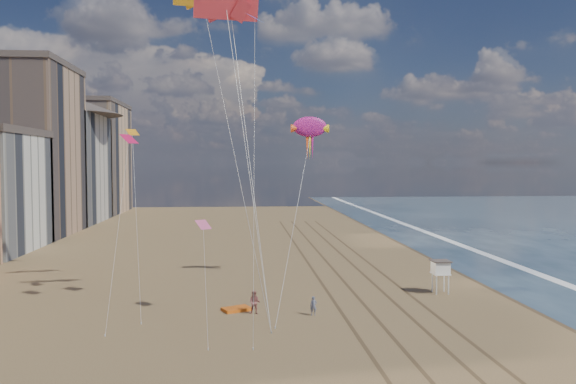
% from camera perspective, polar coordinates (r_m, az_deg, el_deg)
% --- Properties ---
extents(wet_sand, '(260.00, 260.00, 0.00)m').
position_cam_1_polar(wet_sand, '(72.67, 18.33, -6.83)').
color(wet_sand, '#42301E').
rests_on(wet_sand, ground).
extents(foam, '(260.00, 260.00, 0.00)m').
position_cam_1_polar(foam, '(74.41, 21.33, -6.66)').
color(foam, white).
rests_on(foam, ground).
extents(tracks, '(7.68, 120.00, 0.01)m').
position_cam_1_polar(tracks, '(58.33, 7.14, -9.11)').
color(tracks, brown).
rests_on(tracks, ground).
extents(buildings, '(34.72, 131.35, 29.00)m').
position_cam_1_polar(buildings, '(98.32, -26.62, 3.46)').
color(buildings, '#C6B284').
rests_on(buildings, ground).
extents(lifeguard_stand, '(1.71, 1.71, 3.09)m').
position_cam_1_polar(lifeguard_stand, '(54.76, 15.23, -7.46)').
color(lifeguard_stand, white).
rests_on(lifeguard_stand, ground).
extents(grounded_kite, '(2.62, 2.23, 0.25)m').
position_cam_1_polar(grounded_kite, '(47.53, -5.26, -11.76)').
color(grounded_kite, orange).
rests_on(grounded_kite, ground).
extents(show_kite, '(4.35, 9.02, 23.26)m').
position_cam_1_polar(show_kite, '(58.31, 2.23, 6.58)').
color(show_kite, '#AF1A7D').
rests_on(show_kite, ground).
extents(kite_flyer_a, '(0.58, 0.41, 1.52)m').
position_cam_1_polar(kite_flyer_a, '(45.83, 2.61, -11.49)').
color(kite_flyer_a, slate).
rests_on(kite_flyer_a, ground).
extents(kite_flyer_b, '(1.09, 0.95, 1.91)m').
position_cam_1_polar(kite_flyer_b, '(46.16, -3.41, -11.14)').
color(kite_flyer_b, '#9B554F').
rests_on(kite_flyer_b, ground).
extents(small_kites, '(12.30, 8.48, 16.72)m').
position_cam_1_polar(small_kites, '(46.54, -10.74, 7.00)').
color(small_kites, '#DC5586').
rests_on(small_kites, ground).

